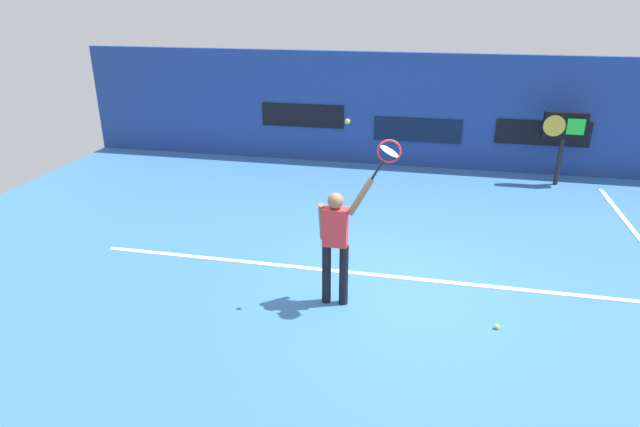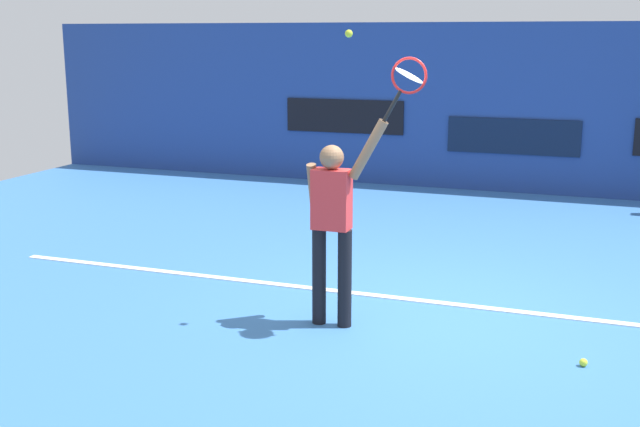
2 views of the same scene
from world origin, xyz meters
The scene contains 11 objects.
ground_plane centered at (0.00, 0.00, 0.00)m, with size 18.00×18.00×0.00m, color #3870B2.
back_wall centered at (0.00, 6.56, 1.43)m, with size 18.00×0.20×2.85m, color navy.
sponsor_banner_center centered at (0.00, 6.44, 0.97)m, with size 2.20×0.03×0.60m, color #0C1933.
sponsor_banner_portside centered at (-3.00, 6.44, 1.20)m, with size 2.20×0.03×0.60m, color black.
sponsor_banner_starboard centered at (3.00, 6.44, 1.04)m, with size 2.20×0.03×0.60m, color black.
court_baseline centered at (0.00, 0.35, 0.01)m, with size 10.00×0.10×0.01m, color white.
tennis_player centered at (-0.80, -0.58, 1.01)m, with size 0.76×0.31×1.94m.
tennis_racket centered at (-0.13, -0.58, 2.28)m, with size 0.44×0.27×0.61m.
tennis_ball centered at (-0.67, -0.52, 2.66)m, with size 0.07×0.07×0.07m, color #CCE033.
scoreboard_clock centered at (3.31, 5.69, 1.33)m, with size 0.96×0.20×1.71m.
spare_ball centered at (1.45, -0.79, 0.03)m, with size 0.07×0.07×0.07m, color #CCE033.
Camera 1 is at (0.42, -7.31, 4.17)m, focal length 30.42 mm.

